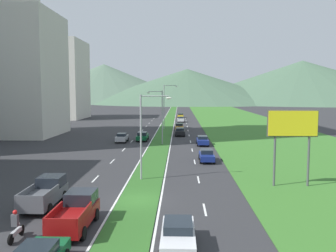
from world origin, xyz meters
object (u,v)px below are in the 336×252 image
(street_lamp_far, at_px, (165,104))
(car_8, at_px, (142,136))
(car_4, at_px, (181,119))
(car_2, at_px, (122,138))
(car_9, at_px, (202,140))
(street_lamp_near, at_px, (145,130))
(car_3, at_px, (180,132))
(street_lamp_mid, at_px, (161,114))
(car_1, at_px, (179,127))
(car_5, at_px, (180,116))
(motorcycle_rider, at_px, (16,227))
(pickup_truck_0, at_px, (46,193))
(billboard_roadside, at_px, (293,128))
(car_0, at_px, (178,235))
(pickup_truck_1, at_px, (76,212))
(car_6, at_px, (207,155))

(street_lamp_far, xyz_separation_m, car_8, (-3.28, -19.69, -5.04))
(street_lamp_far, xyz_separation_m, car_4, (3.57, 19.32, -5.05))
(car_2, xyz_separation_m, car_9, (13.57, -2.85, -0.03))
(street_lamp_near, height_order, car_3, street_lamp_near)
(street_lamp_near, height_order, street_lamp_mid, street_lamp_mid)
(car_1, bearing_deg, car_4, 179.06)
(street_lamp_mid, height_order, car_4, street_lamp_mid)
(car_5, height_order, motorcycle_rider, motorcycle_rider)
(car_2, relative_size, pickup_truck_0, 0.77)
(billboard_roadside, bearing_deg, car_5, 96.60)
(street_lamp_near, xyz_separation_m, car_0, (3.32, -15.52, -4.07))
(car_0, relative_size, car_1, 1.04)
(car_4, bearing_deg, pickup_truck_1, -4.91)
(car_4, bearing_deg, car_2, -13.88)
(billboard_roadside, height_order, car_2, billboard_roadside)
(car_1, bearing_deg, street_lamp_near, -4.17)
(pickup_truck_0, bearing_deg, car_2, -0.42)
(car_0, relative_size, car_2, 1.11)
(street_lamp_mid, relative_size, car_1, 1.97)
(street_lamp_mid, relative_size, motorcycle_rider, 4.39)
(motorcycle_rider, bearing_deg, street_lamp_near, -22.82)
(car_5, bearing_deg, car_8, -7.03)
(car_4, bearing_deg, street_lamp_near, -3.12)
(street_lamp_mid, xyz_separation_m, motorcycle_rider, (-6.38, -38.48, -4.30))
(street_lamp_far, height_order, car_4, street_lamp_far)
(car_2, bearing_deg, car_5, -10.00)
(street_lamp_far, relative_size, car_5, 2.32)
(car_1, distance_m, car_9, 22.37)
(car_3, relative_size, car_4, 1.11)
(car_4, relative_size, pickup_truck_0, 0.74)
(car_2, relative_size, car_3, 0.94)
(pickup_truck_0, distance_m, pickup_truck_1, 5.53)
(billboard_roadside, relative_size, car_5, 1.60)
(car_2, xyz_separation_m, motorcycle_rider, (0.36, -40.69, -0.04))
(car_0, height_order, pickup_truck_1, pickup_truck_1)
(car_0, xyz_separation_m, car_1, (-0.02, 60.85, -0.01))
(car_9, bearing_deg, street_lamp_mid, -95.27)
(car_9, xyz_separation_m, pickup_truck_1, (-10.26, -35.78, 0.23))
(billboard_roadside, relative_size, pickup_truck_1, 1.30)
(car_5, bearing_deg, car_6, 2.40)
(car_2, bearing_deg, car_3, -46.38)
(billboard_roadside, relative_size, car_8, 1.48)
(car_2, height_order, car_3, car_2)
(billboard_roadside, relative_size, car_2, 1.67)
(car_3, relative_size, car_6, 1.03)
(billboard_roadside, xyz_separation_m, car_6, (-6.80, 11.58, -4.57))
(street_lamp_near, distance_m, street_lamp_far, 47.90)
(car_1, bearing_deg, motorcycle_rider, -8.95)
(street_lamp_near, distance_m, car_5, 83.65)
(car_4, xyz_separation_m, car_5, (-0.04, 16.26, -0.01))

